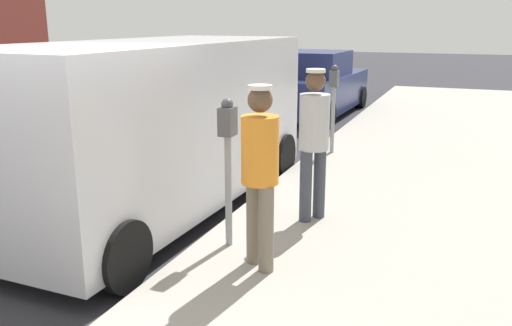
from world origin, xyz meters
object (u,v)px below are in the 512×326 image
parking_meter_near (228,147)px  parked_sedan_ahead (314,86)px  parking_meter_far (334,94)px  pedestrian_in_gray (314,135)px  parked_van (156,121)px  pedestrian_in_orange (260,166)px

parking_meter_near → parked_sedan_ahead: 9.06m
parked_sedan_ahead → parking_meter_far: bearing=-70.4°
pedestrian_in_gray → parking_meter_near: bearing=-119.6°
parked_sedan_ahead → parking_meter_near: bearing=-79.7°
parking_meter_near → parked_van: (-1.50, 1.09, -0.03)m
pedestrian_in_orange → parked_van: 2.46m
parking_meter_near → pedestrian_in_gray: (0.59, 1.04, -0.03)m
parking_meter_near → parked_van: parked_van is taller
pedestrian_in_orange → parking_meter_near: bearing=142.8°
parking_meter_near → pedestrian_in_gray: 1.19m
pedestrian_in_gray → parked_van: 2.09m
parking_meter_near → pedestrian_in_orange: bearing=-37.2°
pedestrian_in_gray → parking_meter_far: bearing=100.1°
parking_meter_far → pedestrian_in_gray: (0.59, -3.32, -0.03)m
parking_meter_near → parking_meter_far: bearing=90.0°
parking_meter_far → parked_van: (-1.50, -3.27, -0.03)m
parked_van → parked_sedan_ahead: (-0.12, 7.81, -0.41)m
pedestrian_in_orange → parked_sedan_ahead: size_ratio=0.38×
pedestrian_in_orange → pedestrian_in_gray: bearing=85.7°
parking_meter_near → parking_meter_far: size_ratio=1.00×
pedestrian_in_gray → parked_sedan_ahead: pedestrian_in_gray is taller
parking_meter_near → pedestrian_in_gray: bearing=60.4°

